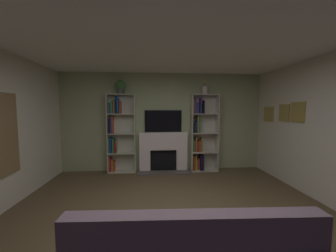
# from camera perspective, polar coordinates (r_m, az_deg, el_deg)

# --- Properties ---
(ground_plane) EXTENTS (6.71, 6.71, 0.00)m
(ground_plane) POSITION_cam_1_polar(r_m,az_deg,el_deg) (3.05, 1.86, -27.89)
(ground_plane) COLOR brown
(wall_back_accent) EXTENTS (5.45, 0.06, 2.59)m
(wall_back_accent) POSITION_cam_1_polar(r_m,az_deg,el_deg) (5.39, -1.42, 1.12)
(wall_back_accent) COLOR #A2AD81
(wall_back_accent) RESTS_ON ground_plane
(ceiling) EXTENTS (5.45, 5.71, 0.06)m
(ceiling) POSITION_cam_1_polar(r_m,az_deg,el_deg) (2.74, 2.02, 25.69)
(ceiling) COLOR white
(ceiling) RESTS_ON wall_back_accent
(fireplace) EXTENTS (1.36, 0.49, 1.04)m
(fireplace) POSITION_cam_1_polar(r_m,az_deg,el_deg) (5.37, -1.32, -7.10)
(fireplace) COLOR white
(fireplace) RESTS_ON ground_plane
(tv) EXTENTS (0.98, 0.06, 0.58)m
(tv) POSITION_cam_1_polar(r_m,az_deg,el_deg) (5.33, -1.38, 1.41)
(tv) COLOR black
(tv) RESTS_ON fireplace
(bookshelf_left) EXTENTS (0.71, 0.27, 2.03)m
(bookshelf_left) POSITION_cam_1_polar(r_m,az_deg,el_deg) (5.36, -13.91, -1.59)
(bookshelf_left) COLOR beige
(bookshelf_left) RESTS_ON ground_plane
(bookshelf_right) EXTENTS (0.71, 0.33, 2.03)m
(bookshelf_right) POSITION_cam_1_polar(r_m,az_deg,el_deg) (5.42, 9.24, -2.26)
(bookshelf_right) COLOR beige
(bookshelf_right) RESTS_ON ground_plane
(potted_plant) EXTENTS (0.25, 0.25, 0.35)m
(potted_plant) POSITION_cam_1_polar(r_m,az_deg,el_deg) (5.29, -13.38, 10.98)
(potted_plant) COLOR #465153
(potted_plant) RESTS_ON bookshelf_left
(vase_with_flowers) EXTENTS (0.15, 0.15, 0.36)m
(vase_with_flowers) POSITION_cam_1_polar(r_m,az_deg,el_deg) (5.40, 10.43, 10.03)
(vase_with_flowers) COLOR beige
(vase_with_flowers) RESTS_ON bookshelf_right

